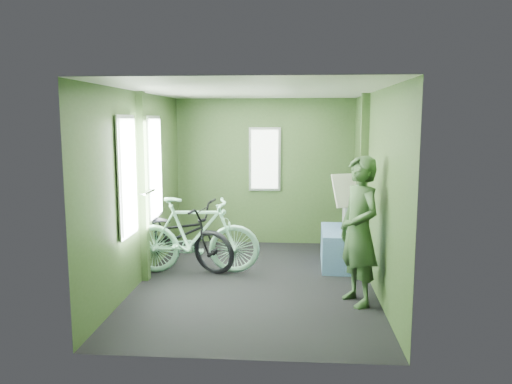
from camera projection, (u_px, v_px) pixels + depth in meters
room at (253, 165)px, 5.93m from camera, size 4.00×4.02×2.31m
bicycle_black at (177, 269)px, 6.65m from camera, size 1.91×1.37×1.00m
bicycle_mint at (195, 274)px, 6.43m from camera, size 1.71×0.68×1.05m
passenger at (359, 231)px, 5.29m from camera, size 0.59×0.75×1.60m
waste_box at (353, 234)px, 6.73m from camera, size 0.26×0.36×0.87m
bench_seat at (344, 243)px, 6.75m from camera, size 0.59×1.01×1.05m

